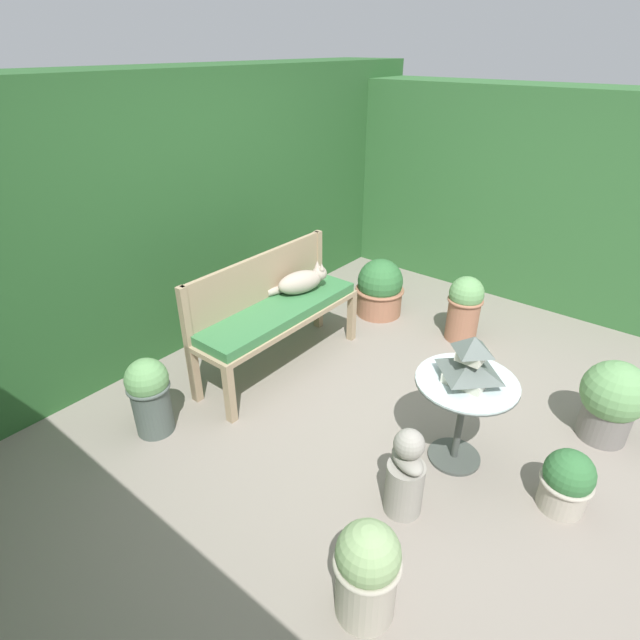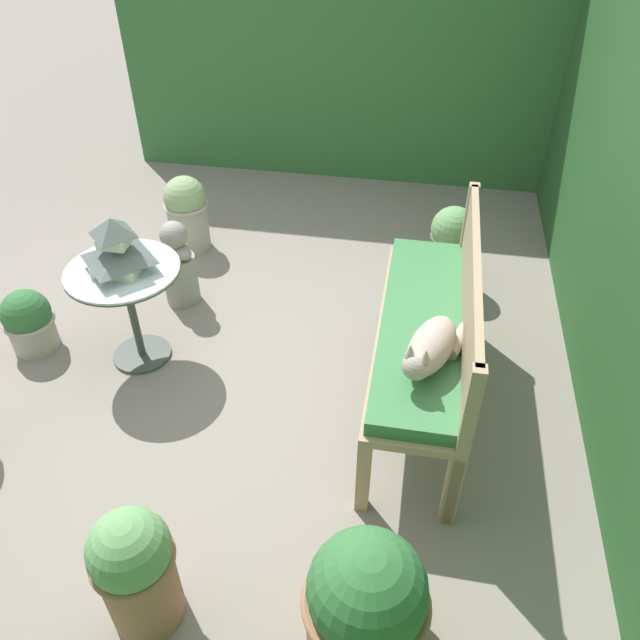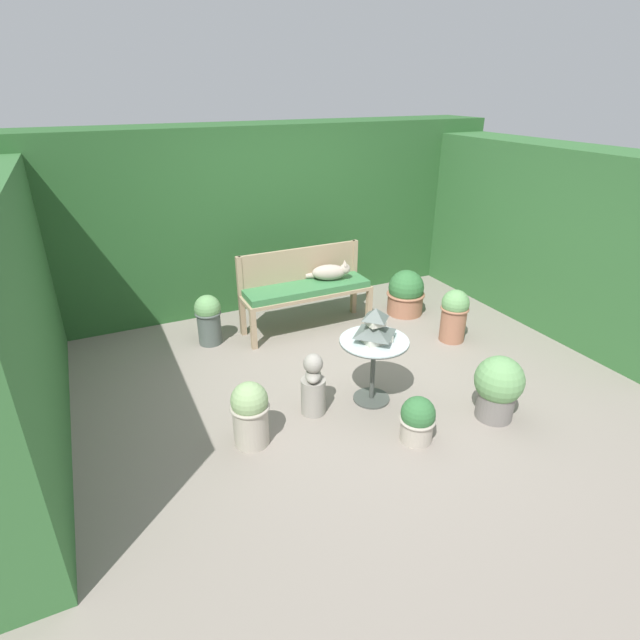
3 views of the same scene
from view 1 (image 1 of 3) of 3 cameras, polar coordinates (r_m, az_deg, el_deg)
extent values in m
plane|color=gray|center=(3.65, 6.80, -11.56)|extent=(30.00, 30.00, 0.00)
cube|color=#285628|center=(4.59, -17.77, 11.83)|extent=(6.40, 0.82, 2.21)
cube|color=#336633|center=(5.64, 22.48, 13.14)|extent=(0.70, 3.50, 2.03)
cube|color=tan|center=(3.56, -10.28, -8.46)|extent=(0.06, 0.06, 0.44)
cube|color=tan|center=(4.46, 3.64, 0.32)|extent=(0.06, 0.06, 0.44)
cube|color=tan|center=(3.81, -14.12, -6.13)|extent=(0.06, 0.06, 0.44)
cube|color=tan|center=(4.66, -0.16, 1.73)|extent=(0.06, 0.06, 0.44)
cube|color=tan|center=(3.96, -4.65, 0.29)|extent=(1.51, 0.44, 0.04)
cube|color=#387542|center=(3.93, -4.68, 1.03)|extent=(1.45, 0.41, 0.07)
cube|color=tan|center=(3.68, -14.70, -2.94)|extent=(0.06, 0.06, 0.94)
cube|color=tan|center=(4.56, -0.25, 4.54)|extent=(0.06, 0.06, 0.94)
cube|color=tan|center=(3.96, -6.94, 4.76)|extent=(1.45, 0.04, 0.38)
ellipsoid|color=#A89989|center=(4.10, -2.29, 4.34)|extent=(0.43, 0.30, 0.18)
sphere|color=#A89989|center=(4.17, -0.05, 5.35)|extent=(0.12, 0.12, 0.12)
cone|color=#A89989|center=(4.17, -0.30, 6.44)|extent=(0.05, 0.05, 0.06)
cone|color=#A89989|center=(4.12, 0.21, 6.13)|extent=(0.05, 0.05, 0.06)
cylinder|color=#A89989|center=(4.11, -4.73, 3.46)|extent=(0.23, 0.13, 0.06)
cylinder|color=#424742|center=(3.48, 15.05, -14.81)|extent=(0.33, 0.33, 0.02)
cylinder|color=#424742|center=(3.29, 15.70, -11.12)|extent=(0.04, 0.04, 0.60)
cylinder|color=silver|center=(3.10, 16.46, -6.75)|extent=(0.61, 0.61, 0.01)
torus|color=#424742|center=(3.11, 16.43, -6.93)|extent=(0.61, 0.61, 0.02)
cube|color=silver|center=(3.08, 16.55, -6.20)|extent=(0.23, 0.23, 0.06)
pyramid|color=#56605B|center=(3.04, 16.75, -5.04)|extent=(0.32, 0.32, 0.09)
cube|color=silver|center=(3.00, 16.94, -3.89)|extent=(0.15, 0.15, 0.05)
pyramid|color=#56605B|center=(2.96, 17.15, -2.64)|extent=(0.20, 0.20, 0.10)
cylinder|color=gray|center=(3.01, 9.59, -18.37)|extent=(0.22, 0.22, 0.33)
ellipsoid|color=gray|center=(2.86, 9.95, -15.47)|extent=(0.23, 0.27, 0.09)
sphere|color=gray|center=(2.78, 10.16, -13.80)|extent=(0.17, 0.17, 0.17)
cylinder|color=#4C5651|center=(3.63, -18.60, -9.50)|extent=(0.26, 0.26, 0.38)
torus|color=#4C5651|center=(3.53, -19.05, -7.24)|extent=(0.29, 0.29, 0.03)
sphere|color=#66995B|center=(3.50, -19.21, -6.42)|extent=(0.29, 0.29, 0.29)
cylinder|color=#ADA393|center=(2.61, 5.27, -27.98)|extent=(0.28, 0.28, 0.36)
torus|color=#ADA393|center=(2.47, 5.46, -25.88)|extent=(0.32, 0.32, 0.03)
sphere|color=#89A870|center=(2.42, 5.54, -25.01)|extent=(0.30, 0.30, 0.30)
cylinder|color=#9E664C|center=(4.65, 15.98, 0.14)|extent=(0.28, 0.28, 0.40)
torus|color=#9E664C|center=(4.57, 16.30, 2.20)|extent=(0.31, 0.31, 0.03)
sphere|color=#66995B|center=(4.54, 16.41, 2.93)|extent=(0.30, 0.30, 0.30)
cylinder|color=slate|center=(3.93, 29.82, -9.72)|extent=(0.32, 0.32, 0.30)
torus|color=slate|center=(3.85, 30.32, -8.09)|extent=(0.35, 0.35, 0.03)
sphere|color=#66995B|center=(3.81, 30.63, -7.07)|extent=(0.42, 0.42, 0.42)
cylinder|color=#ADA393|center=(3.34, 26.02, -17.30)|extent=(0.26, 0.26, 0.21)
torus|color=#ADA393|center=(3.28, 26.37, -16.19)|extent=(0.30, 0.30, 0.03)
sphere|color=#336B38|center=(3.24, 26.61, -15.41)|extent=(0.28, 0.28, 0.28)
cylinder|color=#9E664C|center=(4.97, 6.75, 2.20)|extent=(0.44, 0.44, 0.27)
torus|color=#9E664C|center=(4.91, 6.84, 3.46)|extent=(0.48, 0.48, 0.03)
sphere|color=#336B38|center=(4.88, 6.90, 4.41)|extent=(0.44, 0.44, 0.44)
camera|label=2|loc=(5.44, 15.47, 29.39)|focal=35.00mm
camera|label=3|loc=(2.47, 120.57, -8.96)|focal=28.00mm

